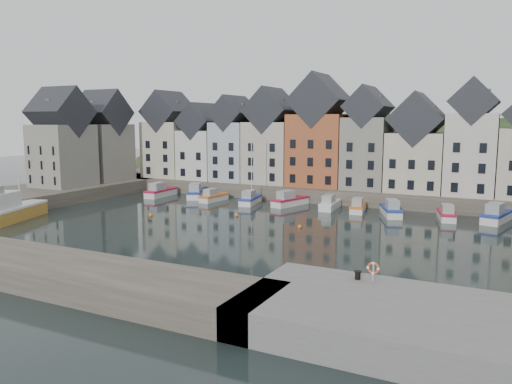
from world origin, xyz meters
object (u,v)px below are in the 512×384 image
Objects in this scene: boat_a at (160,192)px; mooring_bollard at (358,275)px; life_ring_post at (373,268)px; large_vessel at (9,211)px; boat_d at (250,199)px.

mooring_bollard is at bearing -41.71° from boat_a.
life_ring_post is (43.20, -34.03, 2.08)m from boat_a.
boat_a is 54.24m from mooring_bollard.
large_vessel reaches higher than boat_a.
large_vessel is 8.90× the size of life_ring_post.
large_vessel is 47.89m from life_ring_post.
life_ring_post is (47.02, -8.99, 1.49)m from large_vessel.
life_ring_post reaches higher than boat_a.
mooring_bollard is 1.14m from life_ring_post.
boat_d reaches higher than mooring_bollard.
mooring_bollard reaches higher than boat_a.
life_ring_post is at bearing -41.05° from boat_a.
large_vessel is (-20.46, -24.93, 0.60)m from boat_d.
boat_a is at bearing 169.20° from boat_d.
life_ring_post is (1.00, 0.01, 0.55)m from mooring_bollard.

